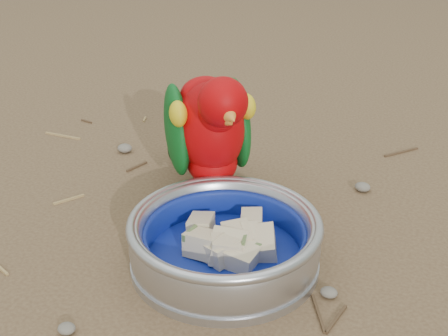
% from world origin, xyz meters
% --- Properties ---
extents(ground, '(60.00, 60.00, 0.00)m').
position_xyz_m(ground, '(0.00, 0.00, 0.00)').
color(ground, brown).
extents(food_bowl, '(0.22, 0.22, 0.02)m').
position_xyz_m(food_bowl, '(0.11, 0.02, 0.01)').
color(food_bowl, '#B2B2BA').
rests_on(food_bowl, ground).
extents(bowl_wall, '(0.22, 0.22, 0.04)m').
position_xyz_m(bowl_wall, '(0.11, 0.02, 0.04)').
color(bowl_wall, '#B2B2BA').
rests_on(bowl_wall, food_bowl).
extents(fruit_wedges, '(0.13, 0.13, 0.03)m').
position_xyz_m(fruit_wedges, '(0.11, 0.02, 0.03)').
color(fruit_wedges, beige).
rests_on(fruit_wedges, food_bowl).
extents(lory_parrot, '(0.24, 0.25, 0.19)m').
position_xyz_m(lory_parrot, '(0.04, 0.14, 0.09)').
color(lory_parrot, '#AC0205').
rests_on(lory_parrot, ground).
extents(ground_debris, '(0.90, 0.80, 0.01)m').
position_xyz_m(ground_debris, '(0.00, 0.01, 0.00)').
color(ground_debris, '#A2824D').
rests_on(ground_debris, ground).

